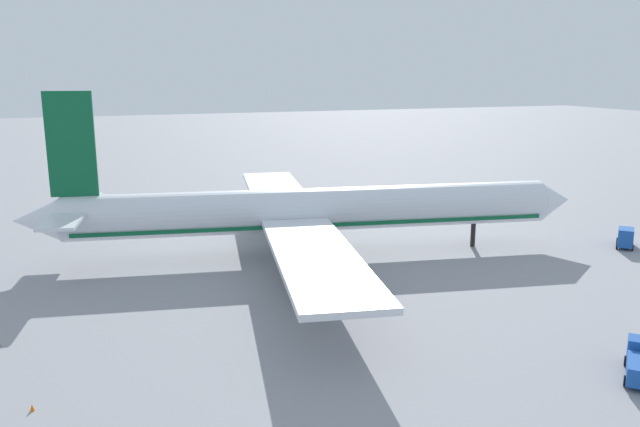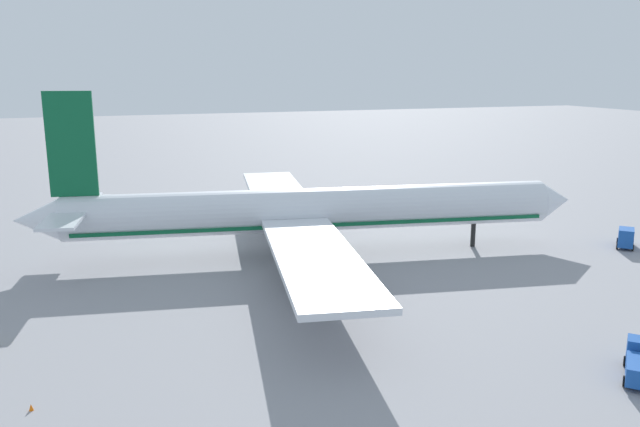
% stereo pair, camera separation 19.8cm
% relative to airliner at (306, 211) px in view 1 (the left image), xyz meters
% --- Properties ---
extents(ground_plane, '(600.00, 600.00, 0.00)m').
position_rel_airliner_xyz_m(ground_plane, '(1.43, -0.18, -6.34)').
color(ground_plane, gray).
extents(airliner, '(78.64, 75.00, 23.13)m').
position_rel_airliner_xyz_m(airliner, '(0.00, 0.00, 0.00)').
color(airliner, silver).
rests_on(airliner, ground).
extents(service_truck_0, '(5.14, 5.14, 3.03)m').
position_rel_airliner_xyz_m(service_truck_0, '(45.80, -12.29, -4.72)').
color(service_truck_0, '#194CA5').
rests_on(service_truck_0, ground).
extents(baggage_cart_0, '(2.75, 2.41, 1.30)m').
position_rel_airliner_xyz_m(baggage_cart_0, '(-25.70, 49.34, -5.63)').
color(baggage_cart_0, gray).
rests_on(baggage_cart_0, ground).
extents(baggage_cart_1, '(3.20, 2.45, 1.27)m').
position_rel_airliner_xyz_m(baggage_cart_1, '(53.83, 35.07, -5.64)').
color(baggage_cart_1, '#595B60').
rests_on(baggage_cart_1, ground).
extents(traffic_cone_0, '(0.36, 0.36, 0.55)m').
position_rel_airliner_xyz_m(traffic_cone_0, '(39.26, 30.98, -6.07)').
color(traffic_cone_0, orange).
rests_on(traffic_cone_0, ground).
extents(traffic_cone_2, '(0.36, 0.36, 0.55)m').
position_rel_airliner_xyz_m(traffic_cone_2, '(31.61, 34.19, -6.07)').
color(traffic_cone_2, orange).
rests_on(traffic_cone_2, ground).
extents(traffic_cone_4, '(0.36, 0.36, 0.55)m').
position_rel_airliner_xyz_m(traffic_cone_4, '(-33.46, -33.07, -6.07)').
color(traffic_cone_4, orange).
rests_on(traffic_cone_4, ground).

